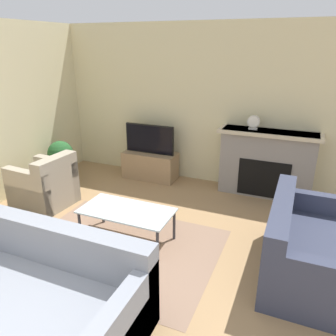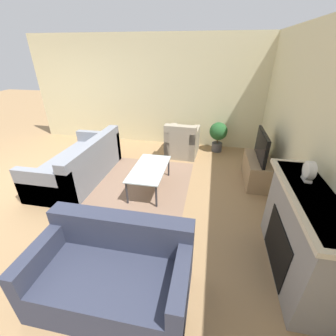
% 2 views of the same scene
% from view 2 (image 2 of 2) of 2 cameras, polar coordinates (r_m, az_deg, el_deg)
% --- Properties ---
extents(ground_plane, '(20.00, 20.00, 0.00)m').
position_cam_2_polar(ground_plane, '(5.25, -30.42, -2.65)').
color(ground_plane, '#9E7A51').
extents(wall_back, '(8.08, 0.06, 2.70)m').
position_cam_2_polar(wall_back, '(3.68, 31.44, 8.39)').
color(wall_back, beige).
rests_on(wall_back, ground_plane).
extents(wall_left, '(0.06, 7.61, 2.70)m').
position_cam_2_polar(wall_left, '(6.04, 0.99, 18.55)').
color(wall_left, beige).
rests_on(wall_left, ground_plane).
extents(area_rug, '(2.35, 1.79, 0.00)m').
position_cam_2_polar(area_rug, '(4.34, -6.87, -4.76)').
color(area_rug, '#896B56').
rests_on(area_rug, ground_plane).
extents(fireplace, '(1.57, 0.45, 1.08)m').
position_cam_2_polar(fireplace, '(2.91, 30.58, -14.08)').
color(fireplace, gray).
rests_on(fireplace, ground_plane).
extents(tv_stand, '(0.98, 0.43, 0.49)m').
position_cam_2_polar(tv_stand, '(4.69, 21.62, -0.57)').
color(tv_stand, '#997A56').
rests_on(tv_stand, ground_plane).
extents(tv, '(0.92, 0.06, 0.52)m').
position_cam_2_polar(tv, '(4.49, 22.70, 5.13)').
color(tv, black).
rests_on(tv, tv_stand).
extents(couch_sectional, '(2.04, 0.99, 0.82)m').
position_cam_2_polar(couch_sectional, '(4.81, -21.41, 0.68)').
color(couch_sectional, gray).
rests_on(couch_sectional, ground_plane).
extents(couch_loveseat, '(0.87, 1.55, 0.82)m').
position_cam_2_polar(couch_loveseat, '(2.60, -13.58, -24.68)').
color(couch_loveseat, '#33384C').
rests_on(couch_loveseat, ground_plane).
extents(armchair_by_window, '(0.84, 0.78, 0.82)m').
position_cam_2_polar(armchair_by_window, '(5.53, 3.61, 6.33)').
color(armchair_by_window, '#9E937F').
rests_on(armchair_by_window, ground_plane).
extents(coffee_table, '(1.15, 0.59, 0.43)m').
position_cam_2_polar(coffee_table, '(4.09, -4.73, -0.45)').
color(coffee_table, '#333338').
rests_on(coffee_table, ground_plane).
extents(potted_plant, '(0.44, 0.44, 0.75)m').
position_cam_2_polar(potted_plant, '(5.80, 12.63, 8.51)').
color(potted_plant, '#47474C').
rests_on(potted_plant, ground_plane).
extents(mantel_clock, '(0.19, 0.07, 0.22)m').
position_cam_2_polar(mantel_clock, '(2.79, 32.20, -0.63)').
color(mantel_clock, beige).
rests_on(mantel_clock, fireplace).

